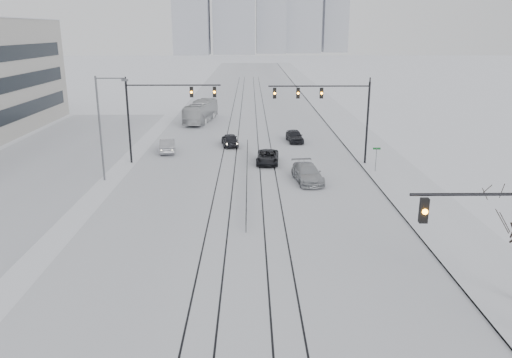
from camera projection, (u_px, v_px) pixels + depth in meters
name	position (u px, v px, depth m)	size (l,w,h in m)	color
road	(248.00, 120.00, 72.61)	(22.00, 260.00, 0.02)	silver
sidewalk_east	(341.00, 120.00, 72.74)	(5.00, 260.00, 0.16)	silver
curb	(324.00, 120.00, 72.72)	(0.10, 260.00, 0.12)	gray
parking_strip	(42.00, 165.00, 48.43)	(14.00, 60.00, 0.03)	silver
tram_rails	(248.00, 153.00, 53.45)	(5.30, 180.00, 0.01)	black
traffic_mast_ne	(333.00, 106.00, 47.10)	(9.60, 0.37, 8.00)	black
traffic_mast_nw	(159.00, 106.00, 47.92)	(9.10, 0.37, 8.00)	black
street_light_west	(103.00, 121.00, 42.24)	(2.73, 0.25, 9.00)	#595B60
median_fence	(247.00, 174.00, 43.72)	(0.06, 24.00, 1.00)	black
street_sign	(376.00, 156.00, 45.47)	(0.70, 0.06, 2.40)	#595B60
sedan_sb_inner	(230.00, 140.00, 56.39)	(1.70, 4.22, 1.44)	black
sedan_sb_outer	(167.00, 146.00, 53.45)	(1.55, 4.45, 1.47)	#96979D
sedan_nb_front	(268.00, 157.00, 49.02)	(2.10, 4.56, 1.27)	black
sedan_nb_right	(307.00, 173.00, 43.02)	(2.10, 5.17, 1.50)	#9FA2A6
sedan_nb_far	(295.00, 136.00, 58.34)	(1.66, 4.13, 1.41)	black
box_truck	(201.00, 112.00, 70.76)	(2.46, 10.50, 2.92)	#BBBDBF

